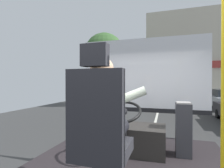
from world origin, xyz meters
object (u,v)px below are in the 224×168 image
Objects in this scene: bus_driver at (104,111)px; fare_box at (183,129)px; steering_console at (128,137)px; driver_seat at (100,136)px; parked_car_blue at (205,94)px.

fare_box is at bearing 56.16° from bus_driver.
steering_console is at bearing -174.02° from fare_box.
steering_console is (0.00, 1.21, -0.38)m from driver_seat.
driver_seat reaches higher than bus_driver.
bus_driver is at bearing -90.00° from steering_console.
fare_box is 17.04m from parked_car_blue.
steering_console reaches higher than parked_car_blue.
bus_driver is (-0.00, 0.11, 0.20)m from driver_seat.
fare_box is at bearing 58.50° from driver_seat.
driver_seat is at bearing -103.65° from parked_car_blue.
bus_driver is at bearing 90.00° from driver_seat.
driver_seat is 0.34× the size of parked_car_blue.
fare_box is 0.19× the size of parked_car_blue.
bus_driver is 0.71× the size of steering_console.
steering_console is at bearing 90.00° from bus_driver.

